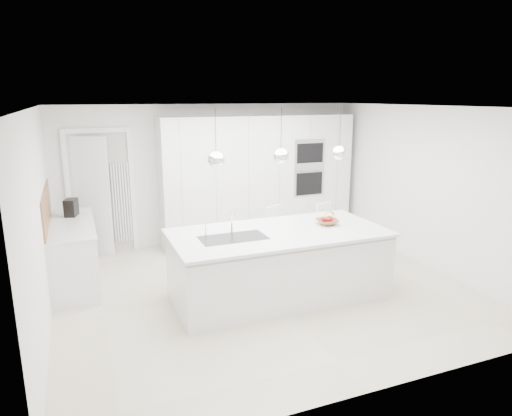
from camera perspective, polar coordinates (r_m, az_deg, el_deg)
name	(u,v)px	position (r m, az deg, el deg)	size (l,w,h in m)	color
floor	(264,288)	(6.52, 0.99, -10.02)	(5.50, 5.50, 0.00)	beige
wall_back	(212,174)	(8.44, -5.56, 4.31)	(5.50, 5.50, 0.00)	white
wall_left	(39,223)	(5.69, -25.45, -1.66)	(5.00, 5.00, 0.00)	white
ceiling	(265,107)	(5.97, 1.09, 12.51)	(5.50, 5.50, 0.00)	white
tall_cabinets	(258,179)	(8.44, 0.26, 3.68)	(3.60, 0.60, 2.30)	white
oven_stack	(310,168)	(8.51, 6.71, 5.04)	(0.62, 0.04, 1.05)	#A5A5A8
doorway_frame	(101,194)	(8.14, -18.76, 1.66)	(1.11, 0.08, 2.13)	white
hallway_door	(86,197)	(8.08, -20.49, 1.30)	(0.82, 0.04, 2.00)	white
radiator	(122,203)	(8.18, -16.43, 0.65)	(0.32, 0.04, 1.40)	white
left_base_cabinets	(74,255)	(7.05, -21.81, -5.43)	(0.60, 1.80, 0.86)	white
left_worktop	(71,224)	(6.93, -22.15, -1.91)	(0.62, 1.82, 0.04)	silver
oak_backsplash	(46,208)	(6.87, -24.74, 0.05)	(0.02, 1.80, 0.50)	brown
island_base	(280,266)	(6.14, 2.97, -7.25)	(2.80, 1.20, 0.86)	white
island_worktop	(278,233)	(6.04, 2.82, -3.10)	(2.84, 1.40, 0.04)	silver
island_sink	(233,244)	(5.78, -2.87, -4.50)	(0.84, 0.44, 0.18)	#3F3F42
island_tap	(232,222)	(5.91, -3.07, -1.76)	(0.02, 0.02, 0.30)	white
pendant_left	(216,160)	(5.48, -4.99, 6.05)	(0.20, 0.20, 0.20)	white
pendant_mid	(281,156)	(5.78, 3.15, 6.48)	(0.20, 0.20, 0.20)	white
pendant_right	(339,153)	(6.18, 10.37, 6.76)	(0.20, 0.20, 0.20)	white
fruit_bowl	(327,222)	(6.41, 8.90, -1.72)	(0.31, 0.31, 0.08)	brown
espresso_machine	(71,207)	(7.30, -22.11, 0.07)	(0.15, 0.24, 0.26)	black
bar_stool_left	(276,238)	(7.14, 2.53, -3.76)	(0.32, 0.44, 0.96)	white
bar_stool_right	(327,235)	(7.34, 8.87, -3.34)	(0.32, 0.45, 0.98)	white
apple_a	(327,219)	(6.43, 8.83, -1.40)	(0.07, 0.07, 0.07)	#A10A17
apple_b	(330,219)	(6.43, 9.20, -1.34)	(0.09, 0.09, 0.09)	#A10A17
apple_c	(324,219)	(6.41, 8.49, -1.38)	(0.08, 0.08, 0.08)	#A10A17
apple_extra_3	(325,219)	(6.45, 8.65, -1.34)	(0.07, 0.07, 0.07)	#A10A17
banana_bunch	(329,215)	(6.42, 9.12, -0.91)	(0.23, 0.23, 0.03)	gold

